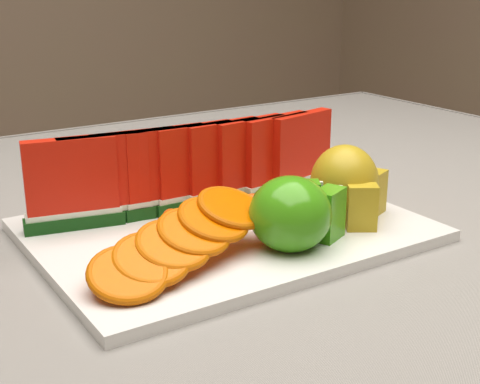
# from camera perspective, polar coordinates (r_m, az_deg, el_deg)

# --- Properties ---
(table) EXTENTS (1.40, 0.90, 0.75)m
(table) POSITION_cam_1_polar(r_m,az_deg,el_deg) (0.83, -5.05, -8.89)
(table) COLOR #4F3719
(table) RESTS_ON ground
(tablecloth) EXTENTS (1.53, 1.03, 0.20)m
(tablecloth) POSITION_cam_1_polar(r_m,az_deg,el_deg) (0.80, -5.18, -4.90)
(tablecloth) COLOR slate
(tablecloth) RESTS_ON table
(platter) EXTENTS (0.40, 0.30, 0.01)m
(platter) POSITION_cam_1_polar(r_m,az_deg,el_deg) (0.73, -1.23, -3.23)
(platter) COLOR silver
(platter) RESTS_ON tablecloth
(apple_cluster) EXTENTS (0.11, 0.09, 0.08)m
(apple_cluster) POSITION_cam_1_polar(r_m,az_deg,el_deg) (0.66, 4.69, -1.83)
(apple_cluster) COLOR #207C14
(apple_cluster) RESTS_ON platter
(pear_cluster) EXTENTS (0.10, 0.10, 0.08)m
(pear_cluster) POSITION_cam_1_polar(r_m,az_deg,el_deg) (0.74, 9.12, 0.66)
(pear_cluster) COLOR #9C6A1D
(pear_cluster) RESTS_ON platter
(side_plate) EXTENTS (0.21, 0.21, 0.01)m
(side_plate) POSITION_cam_1_polar(r_m,az_deg,el_deg) (1.11, -5.18, 4.30)
(side_plate) COLOR silver
(side_plate) RESTS_ON tablecloth
(watermelon_row) EXTENTS (0.39, 0.07, 0.10)m
(watermelon_row) POSITION_cam_1_polar(r_m,az_deg,el_deg) (0.76, -3.82, 1.95)
(watermelon_row) COLOR #0C3612
(watermelon_row) RESTS_ON platter
(orange_fan_front) EXTENTS (0.22, 0.13, 0.05)m
(orange_fan_front) POSITION_cam_1_polar(r_m,az_deg,el_deg) (0.62, -4.83, -3.94)
(orange_fan_front) COLOR #C94F00
(orange_fan_front) RESTS_ON platter
(orange_fan_back) EXTENTS (0.23, 0.10, 0.04)m
(orange_fan_back) POSITION_cam_1_polar(r_m,az_deg,el_deg) (0.81, -8.26, 0.76)
(orange_fan_back) COLOR #C94F00
(orange_fan_back) RESTS_ON platter
(tangerine_segments) EXTENTS (0.16, 0.06, 0.02)m
(tangerine_segments) POSITION_cam_1_polar(r_m,az_deg,el_deg) (0.72, -2.58, -1.93)
(tangerine_segments) COLOR orange
(tangerine_segments) RESTS_ON platter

